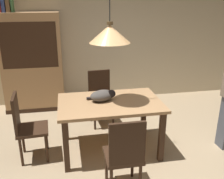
% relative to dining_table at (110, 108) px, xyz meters
% --- Properties ---
extents(ground, '(10.00, 10.00, 0.00)m').
position_rel_dining_table_xyz_m(ground, '(0.11, -0.60, -0.65)').
color(ground, tan).
extents(back_wall, '(6.40, 0.10, 2.90)m').
position_rel_dining_table_xyz_m(back_wall, '(0.11, 2.05, 0.80)').
color(back_wall, beige).
rests_on(back_wall, ground).
extents(dining_table, '(1.40, 0.90, 0.75)m').
position_rel_dining_table_xyz_m(dining_table, '(0.00, 0.00, 0.00)').
color(dining_table, tan).
rests_on(dining_table, ground).
extents(chair_far_back, '(0.44, 0.44, 0.93)m').
position_rel_dining_table_xyz_m(chair_far_back, '(-0.01, 0.88, -0.14)').
color(chair_far_back, '#382316').
rests_on(chair_far_back, ground).
extents(chair_left_side, '(0.43, 0.43, 0.93)m').
position_rel_dining_table_xyz_m(chair_left_side, '(-1.13, -0.01, -0.14)').
color(chair_left_side, '#382316').
rests_on(chair_left_side, ground).
extents(chair_near_front, '(0.40, 0.40, 0.93)m').
position_rel_dining_table_xyz_m(chair_near_front, '(0.00, -0.88, -0.14)').
color(chair_near_front, '#382316').
rests_on(chair_near_front, ground).
extents(cat_sleeping, '(0.40, 0.31, 0.16)m').
position_rel_dining_table_xyz_m(cat_sleeping, '(-0.09, 0.05, 0.18)').
color(cat_sleeping, '#4C4742').
rests_on(cat_sleeping, dining_table).
extents(pendant_lamp, '(0.52, 0.52, 1.30)m').
position_rel_dining_table_xyz_m(pendant_lamp, '(-0.00, 0.00, 1.01)').
color(pendant_lamp, '#E0A86B').
extents(hutch_bookcase, '(1.12, 0.45, 1.85)m').
position_rel_dining_table_xyz_m(hutch_bookcase, '(-1.18, 1.72, 0.24)').
color(hutch_bookcase, tan).
rests_on(hutch_bookcase, ground).
extents(book_red_tall, '(0.04, 0.22, 0.28)m').
position_rel_dining_table_xyz_m(book_red_tall, '(-1.61, 1.72, 1.34)').
color(book_red_tall, '#B73833').
rests_on(book_red_tall, hutch_bookcase).
extents(book_blue_wide, '(0.06, 0.24, 0.24)m').
position_rel_dining_table_xyz_m(book_blue_wide, '(-1.55, 1.72, 1.32)').
color(book_blue_wide, '#384C93').
rests_on(book_blue_wide, hutch_bookcase).
extents(book_brown_thick, '(0.06, 0.24, 0.22)m').
position_rel_dining_table_xyz_m(book_brown_thick, '(-1.47, 1.72, 1.31)').
color(book_brown_thick, brown).
rests_on(book_brown_thick, hutch_bookcase).
extents(book_green_slim, '(0.03, 0.20, 0.26)m').
position_rel_dining_table_xyz_m(book_green_slim, '(-1.41, 1.72, 1.33)').
color(book_green_slim, '#427A4C').
rests_on(book_green_slim, hutch_bookcase).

